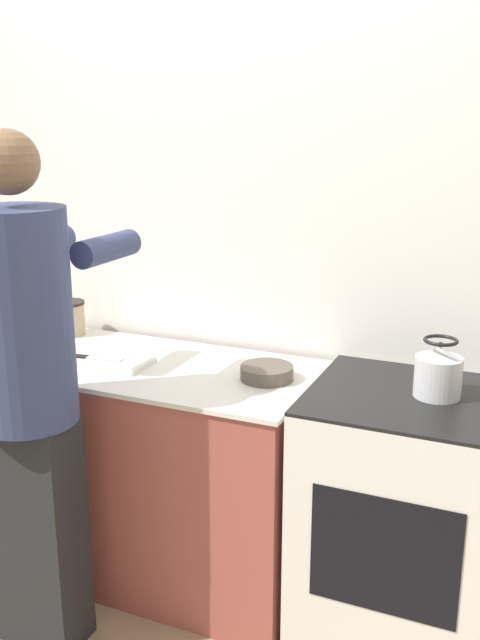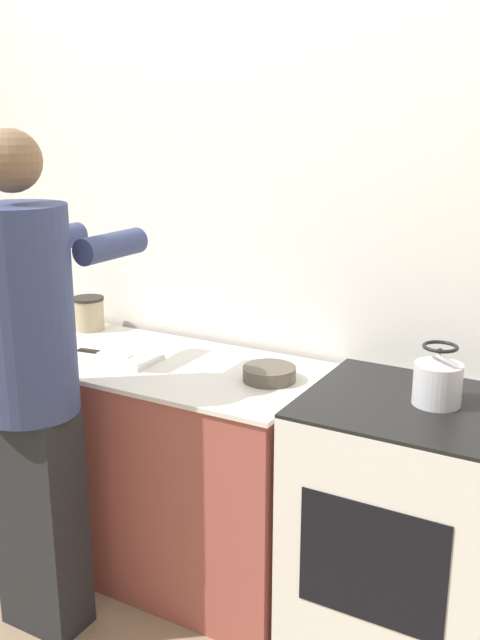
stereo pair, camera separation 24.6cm
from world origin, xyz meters
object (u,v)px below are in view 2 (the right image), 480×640
person (31,376)px  canister_jar (89,313)px  oven (401,527)px  knife (103,353)px  bowl_prep (269,373)px  cutting_board (116,357)px  kettle (438,379)px

person → canister_jar: (-0.37, 0.73, 0.00)m
oven → person: 1.37m
oven → canister_jar: size_ratio=6.23×
knife → bowl_prep: (0.70, 0.10, 0.01)m
oven → person: size_ratio=0.52×
person → bowl_prep: size_ratio=9.22×
oven → cutting_board: size_ratio=2.69×
oven → kettle: 0.56m
person → knife: (-0.06, 0.44, -0.05)m
person → cutting_board: (-0.00, 0.46, -0.07)m
oven → bowl_prep: 0.70m
person → bowl_prep: person is taller
cutting_board → bowl_prep: 0.65m
oven → kettle: kettle is taller
oven → cutting_board: 1.25m
cutting_board → kettle: (1.25, 0.08, 0.11)m
cutting_board → bowl_prep: (0.64, 0.08, 0.02)m
cutting_board → knife: bearing=-164.1°
cutting_board → bowl_prep: size_ratio=1.78×
oven → canister_jar: (-1.54, 0.21, 0.51)m
cutting_board → canister_jar: 0.46m
oven → knife: 1.31m
knife → canister_jar: bearing=129.7°
person → bowl_prep: 0.84m
knife → person: bearing=-91.2°
kettle → canister_jar: bearing=173.5°
kettle → bowl_prep: bearing=-180.0°
cutting_board → kettle: kettle is taller
person → cutting_board: bearing=90.2°
knife → canister_jar: (-0.32, 0.29, 0.05)m
knife → bowl_prep: bearing=-0.3°
canister_jar → knife: bearing=-41.9°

